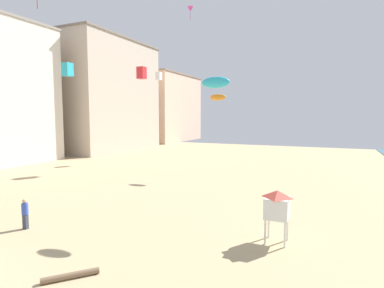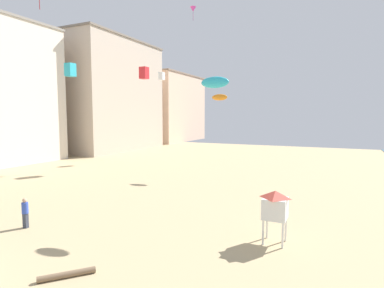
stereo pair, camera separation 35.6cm
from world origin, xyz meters
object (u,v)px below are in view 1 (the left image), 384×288
object	(u,v)px
kite_white_box	(159,76)
lifeguard_stand	(277,205)
kite_orange_parafoil	(218,97)
kite_flyer	(25,212)
kite_cyan_box	(68,70)
kite_red_box_2	(142,73)
kite_cyan_parafoil	(216,82)
kite_magenta_delta	(190,9)
driftwood_log	(71,276)

from	to	relation	value
kite_white_box	lifeguard_stand	bearing A→B (deg)	-49.40
lifeguard_stand	kite_orange_parafoil	bearing A→B (deg)	118.33
lifeguard_stand	kite_white_box	bearing A→B (deg)	129.98
kite_flyer	kite_cyan_box	distance (m)	19.34
kite_white_box	kite_cyan_box	xyz separation A→B (m)	(-2.69, -13.89, -0.78)
kite_red_box_2	kite_cyan_parafoil	bearing A→B (deg)	-44.47
kite_cyan_parafoil	kite_red_box_2	xyz separation A→B (m)	(-14.26, 14.00, 3.05)
kite_cyan_parafoil	lifeguard_stand	bearing A→B (deg)	-30.89
kite_white_box	kite_magenta_delta	bearing A→B (deg)	12.38
lifeguard_stand	kite_red_box_2	size ratio (longest dim) A/B	1.86
kite_cyan_parafoil	kite_magenta_delta	distance (m)	27.70
kite_magenta_delta	kite_cyan_box	bearing A→B (deg)	-115.50
kite_cyan_box	kite_orange_parafoil	xyz separation A→B (m)	(14.28, 5.78, -2.86)
lifeguard_stand	kite_red_box_2	bearing A→B (deg)	137.48
kite_cyan_parafoil	kite_red_box_2	distance (m)	20.22
kite_cyan_box	kite_magenta_delta	distance (m)	18.99
kite_white_box	kite_cyan_box	world-z (taller)	kite_white_box
kite_white_box	kite_cyan_parafoil	xyz separation A→B (m)	(16.02, -20.98, -3.56)
lifeguard_stand	kite_red_box_2	distance (m)	26.25
kite_cyan_box	kite_red_box_2	xyz separation A→B (m)	(4.45, 6.91, 0.27)
kite_flyer	kite_red_box_2	world-z (taller)	kite_red_box_2
kite_orange_parafoil	lifeguard_stand	bearing A→B (deg)	-61.05
lifeguard_stand	kite_red_box_2	world-z (taller)	kite_red_box_2
kite_white_box	kite_red_box_2	world-z (taller)	kite_white_box
kite_flyer	kite_cyan_parafoil	world-z (taller)	kite_cyan_parafoil
kite_flyer	lifeguard_stand	size ratio (longest dim) A/B	0.64
lifeguard_stand	kite_cyan_box	bearing A→B (deg)	156.69
driftwood_log	kite_cyan_box	xyz separation A→B (m)	(-16.27, 16.12, 10.68)
driftwood_log	kite_cyan_box	world-z (taller)	kite_cyan_box
kite_cyan_parafoil	driftwood_log	bearing A→B (deg)	-105.15
driftwood_log	kite_red_box_2	size ratio (longest dim) A/B	1.50
kite_flyer	lifeguard_stand	world-z (taller)	lifeguard_stand
lifeguard_stand	kite_magenta_delta	size ratio (longest dim) A/B	1.43
kite_cyan_parafoil	kite_red_box_2	bearing A→B (deg)	135.53
driftwood_log	kite_cyan_parafoil	distance (m)	12.24
driftwood_log	kite_orange_parafoil	xyz separation A→B (m)	(-1.98, 21.89, 7.82)
kite_flyer	kite_white_box	world-z (taller)	kite_white_box
kite_white_box	kite_magenta_delta	distance (m)	9.79
lifeguard_stand	driftwood_log	bearing A→B (deg)	-135.01
kite_white_box	kite_cyan_parafoil	distance (m)	26.64
kite_cyan_parafoil	kite_orange_parafoil	world-z (taller)	kite_cyan_parafoil
kite_flyer	lifeguard_stand	bearing A→B (deg)	75.28
kite_white_box	kite_cyan_parafoil	bearing A→B (deg)	-52.64
kite_cyan_parafoil	kite_orange_parafoil	size ratio (longest dim) A/B	1.04
kite_cyan_box	kite_cyan_parafoil	distance (m)	20.20
kite_magenta_delta	kite_white_box	bearing A→B (deg)	-167.62
kite_flyer	kite_magenta_delta	world-z (taller)	kite_magenta_delta
kite_flyer	kite_orange_parafoil	world-z (taller)	kite_orange_parafoil
kite_flyer	kite_red_box_2	bearing A→B (deg)	164.67
driftwood_log	kite_cyan_box	distance (m)	25.27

